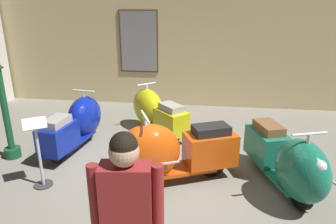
% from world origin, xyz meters
% --- Properties ---
extents(ground_plane, '(60.00, 60.00, 0.00)m').
position_xyz_m(ground_plane, '(0.00, 0.00, 0.00)').
color(ground_plane, slate).
extents(showroom_back_wall, '(18.00, 0.63, 3.31)m').
position_xyz_m(showroom_back_wall, '(-0.19, 3.88, 1.66)').
color(showroom_back_wall, '#CCB784').
rests_on(showroom_back_wall, ground).
extents(scooter_0, '(0.72, 1.77, 1.05)m').
position_xyz_m(scooter_0, '(-1.84, 0.93, 0.48)').
color(scooter_0, black).
rests_on(scooter_0, ground).
extents(scooter_1, '(1.48, 1.56, 1.02)m').
position_xyz_m(scooter_1, '(-0.50, 1.82, 0.47)').
color(scooter_1, black).
rests_on(scooter_1, ground).
extents(scooter_2, '(1.92, 1.23, 1.14)m').
position_xyz_m(scooter_2, '(0.05, -0.16, 0.52)').
color(scooter_2, black).
rests_on(scooter_2, ground).
extents(scooter_3, '(1.05, 1.86, 1.10)m').
position_xyz_m(scooter_3, '(1.80, -0.22, 0.50)').
color(scooter_3, black).
rests_on(scooter_3, ground).
extents(visitor_0, '(0.59, 0.31, 1.75)m').
position_xyz_m(visitor_0, '(0.01, -2.31, 1.01)').
color(visitor_0, black).
rests_on(visitor_0, ground).
extents(info_stanchion, '(0.39, 0.36, 1.07)m').
position_xyz_m(info_stanchion, '(-1.82, -0.50, 0.45)').
color(info_stanchion, '#333338').
rests_on(info_stanchion, ground).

